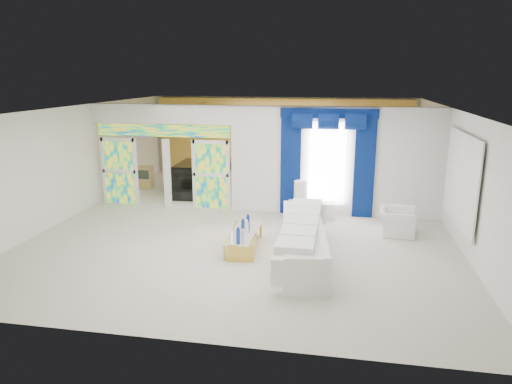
% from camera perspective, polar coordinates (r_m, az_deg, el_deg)
% --- Properties ---
extents(floor, '(12.00, 12.00, 0.00)m').
position_cam_1_polar(floor, '(12.69, -0.36, -3.46)').
color(floor, '#B7AF9E').
rests_on(floor, ground).
extents(dividing_wall, '(5.70, 0.18, 3.00)m').
position_cam_1_polar(dividing_wall, '(13.10, 9.75, 3.65)').
color(dividing_wall, white).
rests_on(dividing_wall, ground).
extents(dividing_header, '(4.30, 0.18, 0.55)m').
position_cam_1_polar(dividing_header, '(13.90, -11.37, 9.27)').
color(dividing_header, white).
rests_on(dividing_header, dividing_wall).
extents(stained_panel_left, '(0.95, 0.04, 2.00)m').
position_cam_1_polar(stained_panel_left, '(14.72, -16.22, 2.45)').
color(stained_panel_left, '#994C3F').
rests_on(stained_panel_left, ground).
extents(stained_panel_right, '(0.95, 0.04, 2.00)m').
position_cam_1_polar(stained_panel_right, '(13.70, -5.47, 2.12)').
color(stained_panel_right, '#994C3F').
rests_on(stained_panel_right, ground).
extents(stained_transom, '(4.00, 0.05, 0.35)m').
position_cam_1_polar(stained_transom, '(13.95, -11.28, 7.33)').
color(stained_transom, '#994C3F').
rests_on(stained_transom, dividing_header).
extents(window_pane, '(1.00, 0.02, 2.30)m').
position_cam_1_polar(window_pane, '(13.01, 8.63, 3.41)').
color(window_pane, white).
rests_on(window_pane, dividing_wall).
extents(blue_drape_left, '(0.55, 0.10, 2.80)m').
position_cam_1_polar(blue_drape_left, '(13.06, 4.23, 3.34)').
color(blue_drape_left, '#030942').
rests_on(blue_drape_left, ground).
extents(blue_drape_right, '(0.55, 0.10, 2.80)m').
position_cam_1_polar(blue_drape_right, '(13.01, 13.03, 2.97)').
color(blue_drape_right, '#030942').
rests_on(blue_drape_right, ground).
extents(blue_pelmet, '(2.60, 0.12, 0.25)m').
position_cam_1_polar(blue_pelmet, '(12.80, 8.85, 9.42)').
color(blue_pelmet, '#030942').
rests_on(blue_pelmet, dividing_wall).
extents(wall_mirror, '(0.04, 2.70, 1.90)m').
position_cam_1_polar(wall_mirror, '(11.45, 23.70, 1.41)').
color(wall_mirror, white).
rests_on(wall_mirror, ground).
extents(gold_curtains, '(9.70, 0.12, 2.90)m').
position_cam_1_polar(gold_curtains, '(18.08, 3.11, 6.68)').
color(gold_curtains, '#B67F2B').
rests_on(gold_curtains, ground).
extents(white_sofa, '(1.29, 3.92, 0.73)m').
position_cam_1_polar(white_sofa, '(10.14, 5.69, -5.93)').
color(white_sofa, white).
rests_on(white_sofa, ground).
extents(coffee_table, '(0.76, 1.73, 0.37)m').
position_cam_1_polar(coffee_table, '(10.66, -1.48, -5.88)').
color(coffee_table, gold).
rests_on(coffee_table, ground).
extents(console_table, '(1.29, 0.44, 0.43)m').
position_cam_1_polar(console_table, '(13.02, 6.69, -2.12)').
color(console_table, silver).
rests_on(console_table, ground).
extents(table_lamp, '(0.36, 0.36, 0.58)m').
position_cam_1_polar(table_lamp, '(12.91, 5.43, 0.08)').
color(table_lamp, silver).
rests_on(table_lamp, console_table).
extents(armchair, '(0.94, 1.05, 0.63)m').
position_cam_1_polar(armchair, '(12.08, 16.78, -3.45)').
color(armchair, white).
rests_on(armchair, ground).
extents(grand_piano, '(1.38, 1.79, 0.88)m').
position_cam_1_polar(grand_piano, '(16.30, -7.04, 2.00)').
color(grand_piano, black).
rests_on(grand_piano, ground).
extents(piano_bench, '(0.92, 0.38, 0.30)m').
position_cam_1_polar(piano_bench, '(14.89, -8.82, -0.37)').
color(piano_bench, black).
rests_on(piano_bench, ground).
extents(tv_console, '(0.58, 0.54, 0.75)m').
position_cam_1_polar(tv_console, '(16.65, -13.32, 1.75)').
color(tv_console, '#A58E52').
rests_on(tv_console, ground).
extents(chandelier, '(0.60, 0.60, 0.60)m').
position_cam_1_polar(chandelier, '(15.99, -6.32, 9.79)').
color(chandelier, gold).
rests_on(chandelier, ceiling).
extents(decanters, '(0.18, 1.25, 0.27)m').
position_cam_1_polar(decanters, '(10.53, -1.55, -4.49)').
color(decanters, navy).
rests_on(decanters, coffee_table).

